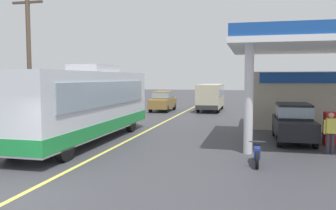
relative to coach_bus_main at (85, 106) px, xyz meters
name	(u,v)px	position (x,y,z in m)	size (l,w,h in m)	color
ground	(179,115)	(1.88, 12.81, -1.72)	(120.00, 120.00, 0.00)	#38383D
lane_divider_stripe	(164,122)	(1.88, 7.81, -1.72)	(0.16, 50.00, 0.01)	#D8CC4C
coach_bus_main	(85,106)	(0.00, 0.00, 0.00)	(2.60, 11.04, 3.69)	silver
gas_station_roadside	(317,85)	(11.30, 5.93, 0.91)	(9.10, 11.95, 5.10)	#194799
car_at_pump	(293,120)	(9.68, 2.29, -0.71)	(1.70, 4.20, 1.82)	black
minibus_opposing_lane	(211,95)	(4.05, 17.04, -0.25)	(2.04, 6.13, 2.44)	#BFB799
motorcycle_parked_forecourt	(257,152)	(7.93, -2.66, -1.28)	(0.55, 1.80, 0.92)	black
pedestrian_near_pump	(331,130)	(10.84, -0.15, -0.79)	(0.55, 0.22, 1.66)	#33333F
car_trailing_behind_bus	(163,100)	(-0.18, 15.73, -0.71)	(1.70, 4.20, 1.82)	olive
utility_pole_roadside	(29,60)	(-4.09, 1.57, 2.30)	(1.80, 0.24, 7.69)	brown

